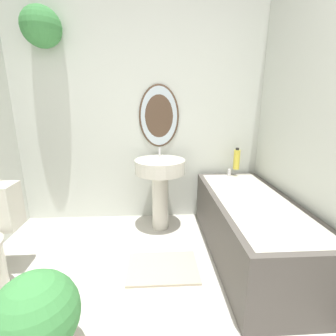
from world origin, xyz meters
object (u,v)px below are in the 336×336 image
Objects in this scene: pedestal_sink at (160,178)px; bathtub at (251,227)px; shampoo_bottle at (237,159)px; potted_plant at (37,319)px.

pedestal_sink is 0.99m from bathtub.
pedestal_sink reaches higher than shampoo_bottle.
bathtub is at bearing -96.07° from shampoo_bottle.
bathtub is 6.61× the size of shampoo_bottle.
bathtub is 1.67m from potted_plant.
shampoo_bottle reaches higher than potted_plant.
shampoo_bottle is at bearing 83.93° from bathtub.
potted_plant is at bearing -148.32° from bathtub.
potted_plant is at bearing -114.44° from pedestal_sink.
pedestal_sink is at bearing -169.97° from shampoo_bottle.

